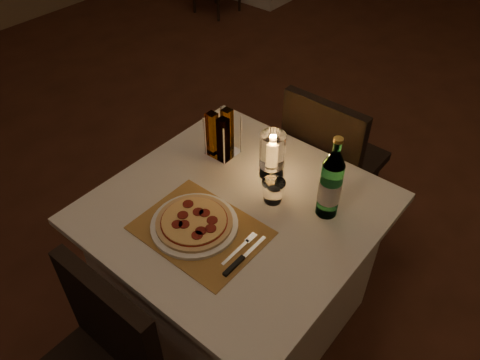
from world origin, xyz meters
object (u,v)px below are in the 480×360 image
Objects in this scene: tumbler at (273,191)px; hurricane_candle at (272,152)px; main_table at (237,265)px; plate at (194,225)px; water_bottle at (331,185)px; pizza at (194,222)px; chair_far at (329,154)px.

tumbler is 0.46× the size of hurricane_candle.
main_table is 10.89× the size of tumbler.
plate is (-0.05, -0.18, 0.38)m from main_table.
plate is 0.51m from water_bottle.
main_table is 3.57× the size of pizza.
pizza is at bearing -131.74° from water_bottle.
pizza is at bearing -95.38° from hurricane_candle.
main_table is 0.54m from hurricane_candle.
main_table is 0.44m from pizza.
tumbler is 0.27× the size of water_bottle.
hurricane_candle reaches higher than pizza.
pizza is 0.51m from water_bottle.
main_table is 5.04× the size of hurricane_candle.
chair_far is at bearing 86.82° from pizza.
tumbler is at bearing 65.14° from pizza.
pizza is 0.43m from hurricane_candle.
tumbler reaches higher than main_table.
hurricane_candle reaches higher than chair_far.
plate is 0.02m from pizza.
water_bottle reaches higher than main_table.
tumbler is (0.09, -0.60, 0.24)m from chair_far.
water_bottle is 0.30m from hurricane_candle.
main_table is 0.42m from plate.
pizza is 3.05× the size of tumbler.
tumbler is (0.14, 0.29, 0.03)m from plate.
chair_far is 2.60× the size of water_bottle.
pizza is (-0.05, -0.18, 0.39)m from main_table.
pizza is at bearing -114.86° from tumbler.
hurricane_candle is (0.04, 0.41, 0.09)m from pizza.
main_table is at bearing -90.00° from chair_far.
tumbler is (0.14, 0.29, 0.02)m from pizza.
water_bottle is at bearing -61.89° from chair_far.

